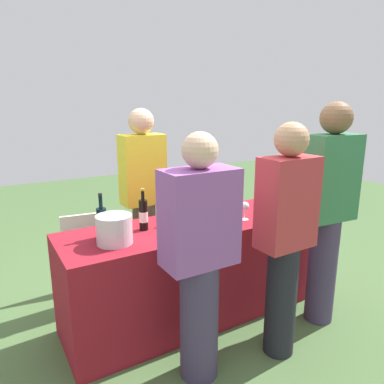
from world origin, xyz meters
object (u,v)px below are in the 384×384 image
object	(u,v)px
wine_bottle_0	(102,222)
wine_bottle_3	(206,202)
guest_1	(285,235)
server_pouring	(143,194)
wine_bottle_1	(143,215)
ice_bucket	(114,229)
guest_0	(199,255)
menu_board	(90,251)
guest_2	(328,208)
wine_glass_1	(200,215)
wine_glass_0	(110,233)
wine_bottle_2	(184,208)

from	to	relation	value
wine_bottle_0	wine_bottle_3	world-z (taller)	wine_bottle_3
wine_bottle_0	guest_1	distance (m)	1.22
server_pouring	wine_bottle_1	bearing A→B (deg)	65.51
wine_bottle_1	ice_bucket	xyz separation A→B (m)	(-0.27, -0.14, -0.02)
guest_1	guest_0	bearing A→B (deg)	169.68
ice_bucket	guest_1	bearing A→B (deg)	-33.35
menu_board	guest_2	bearing A→B (deg)	-37.93
wine_glass_1	guest_2	distance (m)	0.95
wine_bottle_0	wine_bottle_1	distance (m)	0.31
wine_bottle_3	server_pouring	size ratio (longest dim) A/B	0.19
wine_glass_0	server_pouring	bearing A→B (deg)	53.45
wine_bottle_0	menu_board	size ratio (longest dim) A/B	0.44
wine_bottle_2	guest_1	world-z (taller)	guest_1
wine_bottle_1	ice_bucket	size ratio (longest dim) A/B	1.31
wine_bottle_1	server_pouring	distance (m)	0.60
wine_bottle_3	menu_board	size ratio (longest dim) A/B	0.45
wine_bottle_0	ice_bucket	size ratio (longest dim) A/B	1.33
wine_bottle_2	wine_bottle_0	bearing A→B (deg)	-179.82
wine_bottle_0	menu_board	distance (m)	0.99
wine_glass_0	wine_bottle_2	bearing A→B (deg)	16.26
ice_bucket	guest_0	xyz separation A→B (m)	(0.34, -0.51, -0.06)
wine_bottle_0	wine_bottle_2	bearing A→B (deg)	0.18
wine_bottle_3	guest_0	xyz separation A→B (m)	(-0.50, -0.70, -0.08)
wine_glass_0	guest_2	distance (m)	1.59
wine_glass_1	menu_board	distance (m)	1.25
menu_board	wine_bottle_1	bearing A→B (deg)	-68.64
wine_glass_1	server_pouring	xyz separation A→B (m)	(-0.15, 0.70, 0.02)
ice_bucket	server_pouring	xyz separation A→B (m)	(0.50, 0.69, 0.02)
wine_bottle_0	wine_glass_0	bearing A→B (deg)	-91.47
wine_glass_1	ice_bucket	size ratio (longest dim) A/B	0.55
wine_bottle_0	guest_0	world-z (taller)	guest_0
wine_bottle_2	ice_bucket	world-z (taller)	wine_bottle_2
wine_glass_1	server_pouring	size ratio (longest dim) A/B	0.08
wine_bottle_1	ice_bucket	world-z (taller)	wine_bottle_1
wine_bottle_3	wine_bottle_0	bearing A→B (deg)	-176.78
ice_bucket	menu_board	xyz separation A→B (m)	(0.07, 0.97, -0.52)
wine_bottle_1	guest_0	bearing A→B (deg)	-83.76
server_pouring	guest_2	xyz separation A→B (m)	(0.97, -1.18, 0.03)
wine_bottle_1	wine_bottle_0	bearing A→B (deg)	-179.62
ice_bucket	guest_2	distance (m)	1.56
wine_bottle_3	guest_2	distance (m)	0.93
server_pouring	menu_board	size ratio (longest dim) A/B	2.31
wine_bottle_1	guest_0	distance (m)	0.66
wine_bottle_2	guest_1	xyz separation A→B (m)	(0.32, -0.75, -0.04)
wine_bottle_3	server_pouring	xyz separation A→B (m)	(-0.33, 0.50, 0.00)
guest_0	wine_bottle_1	bearing A→B (deg)	96.14
wine_bottle_0	server_pouring	distance (m)	0.78
wine_bottle_2	server_pouring	distance (m)	0.56
wine_bottle_3	menu_board	distance (m)	1.22
guest_0	guest_2	xyz separation A→B (m)	(1.14, 0.03, 0.11)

